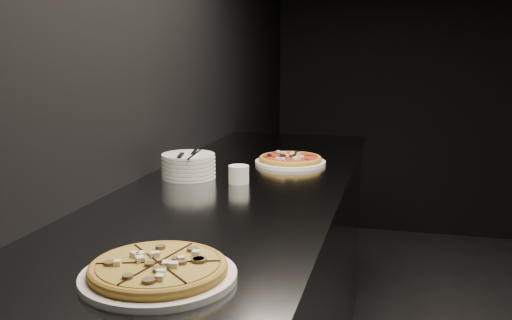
% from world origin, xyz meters
% --- Properties ---
extents(wall_left, '(0.02, 5.00, 2.80)m').
position_xyz_m(wall_left, '(-2.50, 0.00, 1.40)').
color(wall_left, black).
rests_on(wall_left, floor).
extents(counter, '(0.74, 2.44, 0.92)m').
position_xyz_m(counter, '(-2.13, 0.00, 0.46)').
color(counter, slate).
rests_on(counter, floor).
extents(pizza_mushroom, '(0.36, 0.36, 0.04)m').
position_xyz_m(pizza_mushroom, '(-2.06, -0.81, 0.94)').
color(pizza_mushroom, white).
rests_on(pizza_mushroom, counter).
extents(pizza_tomato, '(0.34, 0.34, 0.03)m').
position_xyz_m(pizza_tomato, '(-2.02, 0.41, 0.94)').
color(pizza_tomato, white).
rests_on(pizza_tomato, counter).
extents(plate_stack, '(0.19, 0.19, 0.09)m').
position_xyz_m(plate_stack, '(-2.33, 0.09, 0.96)').
color(plate_stack, white).
rests_on(plate_stack, counter).
extents(cutlery, '(0.07, 0.21, 0.01)m').
position_xyz_m(cutlery, '(-2.33, 0.07, 1.01)').
color(cutlery, silver).
rests_on(cutlery, plate_stack).
extents(ramekin, '(0.07, 0.07, 0.06)m').
position_xyz_m(ramekin, '(-2.13, 0.04, 0.95)').
color(ramekin, silver).
rests_on(ramekin, counter).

